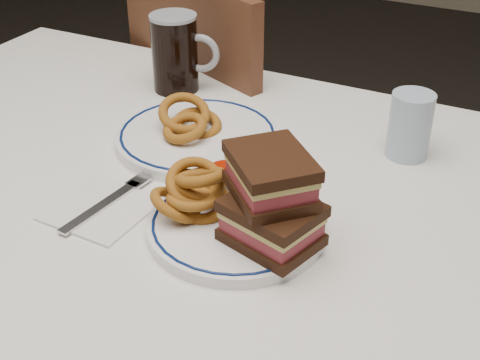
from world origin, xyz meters
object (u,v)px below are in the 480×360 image
at_px(chair_far, 234,147).
at_px(far_plate, 198,136).
at_px(main_plate, 236,225).
at_px(beer_mug, 176,52).
at_px(reuben_sandwich, 271,200).

height_order(chair_far, far_plate, chair_far).
xyz_separation_m(chair_far, far_plate, (0.14, -0.41, 0.26)).
relative_size(chair_far, main_plate, 3.87).
height_order(chair_far, main_plate, chair_far).
bearing_deg(beer_mug, reuben_sandwich, -45.57).
xyz_separation_m(beer_mug, far_plate, (0.14, -0.17, -0.06)).
relative_size(beer_mug, far_plate, 0.54).
height_order(beer_mug, far_plate, beer_mug).
distance_m(chair_far, beer_mug, 0.40).
bearing_deg(far_plate, beer_mug, 129.84).
height_order(reuben_sandwich, far_plate, reuben_sandwich).
bearing_deg(main_plate, far_plate, 131.61).
bearing_deg(far_plate, chair_far, 109.40).
relative_size(main_plate, reuben_sandwich, 1.61).
bearing_deg(main_plate, beer_mug, 130.79).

